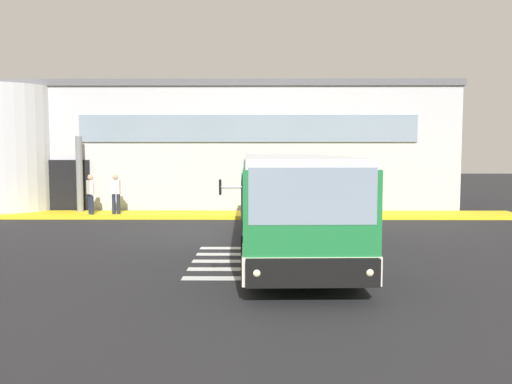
{
  "coord_description": "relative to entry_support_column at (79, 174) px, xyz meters",
  "views": [
    {
      "loc": [
        1.55,
        -17.55,
        2.88
      ],
      "look_at": [
        1.41,
        -0.62,
        1.5
      ],
      "focal_mm": 36.96,
      "sensor_mm": 36.0,
      "label": 1
    }
  ],
  "objects": [
    {
      "name": "passenger_near_column",
      "position": [
        0.8,
        -1.01,
        -0.72
      ],
      "size": [
        0.41,
        0.49,
        1.68
      ],
      "color": "#1E2338",
      "rests_on": "boarding_curb"
    },
    {
      "name": "terminal_building",
      "position": [
        5.69,
        6.22,
        1.19
      ],
      "size": [
        22.81,
        13.8,
        5.98
      ],
      "color": "#B7B7BC",
      "rests_on": "ground"
    },
    {
      "name": "bus_main_foreground",
      "position": [
        8.72,
        -8.05,
        -0.46
      ],
      "size": [
        3.02,
        11.09,
        2.7
      ],
      "color": "#1E7238",
      "rests_on": "ground"
    },
    {
      "name": "passenger_by_doorway",
      "position": [
        1.84,
        -0.94,
        -0.72
      ],
      "size": [
        0.59,
        0.24,
        1.68
      ],
      "color": "#1E2338",
      "rests_on": "boarding_curb"
    },
    {
      "name": "ground_plane",
      "position": [
        6.37,
        -5.4,
        -1.81
      ],
      "size": [
        80.0,
        90.0,
        0.02
      ],
      "primitive_type": "cube",
      "color": "#232326",
      "rests_on": "ground"
    },
    {
      "name": "bay_paint_stripes",
      "position": [
        8.37,
        -9.6,
        -1.79
      ],
      "size": [
        4.4,
        3.96,
        0.01
      ],
      "color": "silver",
      "rests_on": "ground"
    },
    {
      "name": "entry_support_column",
      "position": [
        0.0,
        0.0,
        0.0
      ],
      "size": [
        0.28,
        0.28,
        3.29
      ],
      "primitive_type": "cylinder",
      "color": "slate",
      "rests_on": "boarding_curb"
    },
    {
      "name": "boarding_curb",
      "position": [
        6.37,
        -0.6,
        -1.72
      ],
      "size": [
        25.01,
        2.0,
        0.15
      ],
      "primitive_type": "cube",
      "color": "yellow",
      "rests_on": "ground"
    },
    {
      "name": "safety_bollard_yellow",
      "position": [
        9.38,
        -1.8,
        -1.35
      ],
      "size": [
        0.18,
        0.18,
        0.9
      ],
      "primitive_type": "cylinder",
      "color": "yellow",
      "rests_on": "ground"
    }
  ]
}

